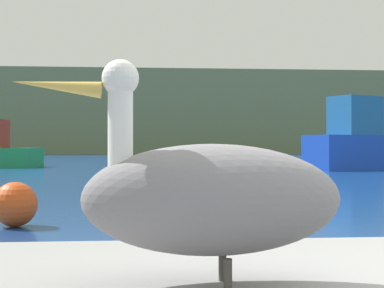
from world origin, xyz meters
name	(u,v)px	position (x,y,z in m)	size (l,w,h in m)	color
hillside_backdrop	(149,115)	(0.00, 72.71, 4.72)	(140.00, 16.19, 9.44)	#6B7A51
pelican	(208,196)	(-1.16, -0.01, 0.88)	(1.19, 0.40, 0.82)	slate
fishing_boat_blue	(363,143)	(8.24, 23.38, 1.13)	(6.01, 4.21, 4.49)	blue
mooring_buoy	(15,204)	(-2.99, 5.89, 0.29)	(0.58, 0.58, 0.58)	#E54C19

